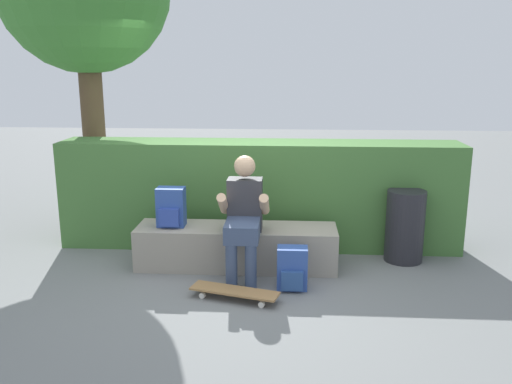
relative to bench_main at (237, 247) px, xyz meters
name	(u,v)px	position (x,y,z in m)	size (l,w,h in m)	color
ground_plane	(233,280)	(0.00, -0.35, -0.21)	(24.00, 24.00, 0.00)	slate
bench_main	(237,247)	(0.00, 0.00, 0.00)	(2.04, 0.51, 0.43)	gray
person_skater	(244,214)	(0.10, -0.22, 0.42)	(0.49, 0.62, 1.18)	#333338
skateboard_near_person	(235,291)	(0.06, -0.79, -0.14)	(0.82, 0.41, 0.09)	olive
backpack_on_bench	(171,208)	(-0.66, -0.01, 0.41)	(0.28, 0.23, 0.40)	#2D4C99
backpack_on_ground	(292,269)	(0.57, -0.52, -0.02)	(0.28, 0.23, 0.40)	#2D4C99
hedge_row	(259,194)	(0.19, 0.72, 0.38)	(4.46, 0.59, 1.19)	#416F34
trash_bin	(405,226)	(1.75, 0.29, 0.17)	(0.40, 0.40, 0.76)	#232328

